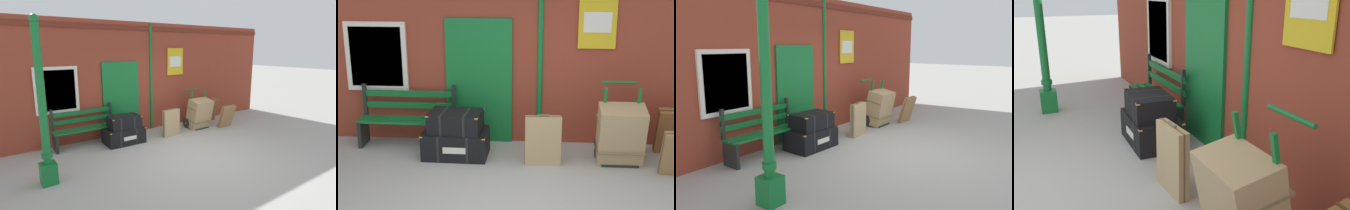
{
  "view_description": "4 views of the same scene",
  "coord_description": "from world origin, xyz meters",
  "views": [
    {
      "loc": [
        -3.89,
        -4.55,
        2.47
      ],
      "look_at": [
        0.43,
        1.57,
        0.89
      ],
      "focal_mm": 29.01,
      "sensor_mm": 36.0,
      "label": 1
    },
    {
      "loc": [
        0.44,
        -5.35,
        3.0
      ],
      "look_at": [
        -0.09,
        1.7,
        0.87
      ],
      "focal_mm": 51.7,
      "sensor_mm": 36.0,
      "label": 2
    },
    {
      "loc": [
        -5.67,
        -2.68,
        2.1
      ],
      "look_at": [
        0.26,
        1.74,
        0.73
      ],
      "focal_mm": 34.79,
      "sensor_mm": 36.0,
      "label": 3
    },
    {
      "loc": [
        3.77,
        0.12,
        2.12
      ],
      "look_at": [
        0.04,
        1.81,
        0.83
      ],
      "focal_mm": 38.89,
      "sensor_mm": 36.0,
      "label": 4
    }
  ],
  "objects": [
    {
      "name": "brick_facade",
      "position": [
        -0.03,
        2.6,
        1.6
      ],
      "size": [
        10.4,
        0.35,
        3.2
      ],
      "color": "brown",
      "rests_on": "ground"
    },
    {
      "name": "platform_bench",
      "position": [
        -1.77,
        2.16,
        0.44
      ],
      "size": [
        1.6,
        0.43,
        1.01
      ],
      "color": "#146B2D",
      "rests_on": "ground"
    },
    {
      "name": "steamer_trunk_base",
      "position": [
        -0.89,
        1.73,
        0.21
      ],
      "size": [
        1.02,
        0.67,
        0.43
      ],
      "color": "black",
      "rests_on": "ground"
    },
    {
      "name": "steamer_trunk_middle",
      "position": [
        -0.88,
        1.71,
        0.58
      ],
      "size": [
        0.85,
        0.6,
        0.33
      ],
      "color": "black",
      "rests_on": "steamer_trunk_base"
    },
    {
      "name": "porters_trolley",
      "position": [
        1.65,
        1.78,
        0.27
      ],
      "size": [
        0.71,
        0.6,
        1.2
      ],
      "color": "black",
      "rests_on": "ground"
    },
    {
      "name": "large_brown_trunk",
      "position": [
        1.65,
        1.6,
        0.47
      ],
      "size": [
        0.7,
        0.6,
        0.95
      ],
      "color": "tan",
      "rests_on": "ground"
    },
    {
      "name": "suitcase_olive",
      "position": [
        0.48,
        1.49,
        0.38
      ],
      "size": [
        0.55,
        0.16,
        0.81
      ],
      "color": "tan",
      "rests_on": "ground"
    },
    {
      "name": "suitcase_cream",
      "position": [
        2.53,
        2.03,
        0.4
      ],
      "size": [
        0.52,
        0.42,
        0.8
      ],
      "color": "brown",
      "rests_on": "ground"
    }
  ]
}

